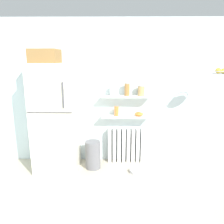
{
  "coord_description": "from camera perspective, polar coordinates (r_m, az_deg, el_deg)",
  "views": [
    {
      "loc": [
        -0.18,
        -1.92,
        1.9
      ],
      "look_at": [
        -0.23,
        1.6,
        1.05
      ],
      "focal_mm": 34.94,
      "sensor_mm": 36.0,
      "label": 1
    }
  ],
  "objects": [
    {
      "name": "ground_plane",
      "position": [
        3.08,
        4.3,
        -24.53
      ],
      "size": [
        7.04,
        7.04,
        0.0
      ],
      "primitive_type": "plane",
      "color": "#B2A893"
    },
    {
      "name": "back_wall",
      "position": [
        4.02,
        3.31,
        4.97
      ],
      "size": [
        7.04,
        0.1,
        2.6
      ],
      "primitive_type": "cube",
      "color": "silver",
      "rests_on": "ground_plane"
    },
    {
      "name": "refrigerator",
      "position": [
        3.85,
        -14.64,
        -0.82
      ],
      "size": [
        0.72,
        0.68,
        2.06
      ],
      "color": "silver",
      "rests_on": "ground_plane"
    },
    {
      "name": "radiator",
      "position": [
        4.16,
        3.69,
        -8.74
      ],
      "size": [
        0.67,
        0.12,
        0.65
      ],
      "color": "white",
      "rests_on": "ground_plane"
    },
    {
      "name": "wall_shelf_lower",
      "position": [
        3.95,
        3.83,
        -1.19
      ],
      "size": [
        0.89,
        0.22,
        0.02
      ],
      "primitive_type": "cube",
      "color": "white"
    },
    {
      "name": "wall_shelf_upper",
      "position": [
        3.87,
        3.92,
        4.11
      ],
      "size": [
        0.89,
        0.22,
        0.02
      ],
      "primitive_type": "cube",
      "color": "white"
    },
    {
      "name": "storage_jar_0",
      "position": [
        3.85,
        0.2,
        5.64
      ],
      "size": [
        0.09,
        0.09,
        0.18
      ],
      "color": "silver",
      "rests_on": "wall_shelf_upper"
    },
    {
      "name": "storage_jar_1",
      "position": [
        3.85,
        3.95,
        5.94
      ],
      "size": [
        0.09,
        0.09,
        0.23
      ],
      "color": "olive",
      "rests_on": "wall_shelf_upper"
    },
    {
      "name": "storage_jar_2",
      "position": [
        3.87,
        7.66,
        5.57
      ],
      "size": [
        0.12,
        0.12,
        0.18
      ],
      "color": "tan",
      "rests_on": "wall_shelf_upper"
    },
    {
      "name": "vase",
      "position": [
        3.92,
        1.18,
        0.22
      ],
      "size": [
        0.08,
        0.08,
        0.17
      ],
      "primitive_type": "cylinder",
      "color": "#CC7033",
      "rests_on": "wall_shelf_lower"
    },
    {
      "name": "shelf_bowl",
      "position": [
        3.95,
        7.08,
        -0.53
      ],
      "size": [
        0.16,
        0.16,
        0.07
      ],
      "primitive_type": "ellipsoid",
      "color": "orange",
      "rests_on": "wall_shelf_lower"
    },
    {
      "name": "trash_bin",
      "position": [
        3.96,
        -5.03,
        -11.08
      ],
      "size": [
        0.27,
        0.27,
        0.5
      ],
      "primitive_type": "cylinder",
      "color": "slate",
      "rests_on": "ground_plane"
    },
    {
      "name": "pet_food_bowl",
      "position": [
        3.92,
        6.19,
        -15.11
      ],
      "size": [
        0.2,
        0.2,
        0.05
      ],
      "primitive_type": "cylinder",
      "color": "#B7B7BC",
      "rests_on": "ground_plane"
    },
    {
      "name": "hanging_fruit_basket",
      "position": [
        3.71,
        26.71,
        9.44
      ],
      "size": [
        0.31,
        0.31,
        0.09
      ],
      "color": "#B2B2B7"
    }
  ]
}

